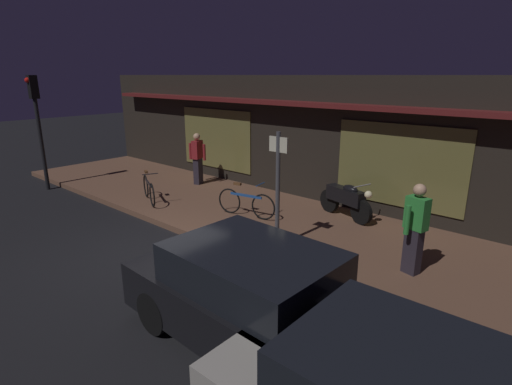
# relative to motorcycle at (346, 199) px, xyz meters

# --- Properties ---
(ground_plane) EXTENTS (60.00, 60.00, 0.00)m
(ground_plane) POSITION_rel_motorcycle_xyz_m (-2.27, -4.23, -0.65)
(ground_plane) COLOR black
(sidewalk_slab) EXTENTS (18.00, 4.00, 0.15)m
(sidewalk_slab) POSITION_rel_motorcycle_xyz_m (-2.27, -1.23, -0.57)
(sidewalk_slab) COLOR brown
(sidewalk_slab) RESTS_ON ground_plane
(storefront_building) EXTENTS (18.00, 3.30, 3.60)m
(storefront_building) POSITION_rel_motorcycle_xyz_m (-2.27, 2.16, 1.16)
(storefront_building) COLOR black
(storefront_building) RESTS_ON ground_plane
(motorcycle) EXTENTS (1.67, 0.70, 0.97)m
(motorcycle) POSITION_rel_motorcycle_xyz_m (0.00, 0.00, 0.00)
(motorcycle) COLOR black
(motorcycle) RESTS_ON sidewalk_slab
(bicycle_parked) EXTENTS (1.64, 0.47, 0.91)m
(bicycle_parked) POSITION_rel_motorcycle_xyz_m (-1.96, -1.56, -0.14)
(bicycle_parked) COLOR black
(bicycle_parked) RESTS_ON sidewalk_slab
(bicycle_extra) EXTENTS (1.53, 0.73, 0.91)m
(bicycle_extra) POSITION_rel_motorcycle_xyz_m (-4.84, -2.46, -0.14)
(bicycle_extra) COLOR black
(bicycle_extra) RESTS_ON sidewalk_slab
(person_photographer) EXTENTS (0.61, 0.43, 1.67)m
(person_photographer) POSITION_rel_motorcycle_xyz_m (-5.28, -0.26, 0.38)
(person_photographer) COLOR #28232D
(person_photographer) RESTS_ON sidewalk_slab
(person_bystander) EXTENTS (0.42, 0.61, 1.67)m
(person_bystander) POSITION_rel_motorcycle_xyz_m (2.34, -1.81, 0.38)
(person_bystander) COLOR #28232D
(person_bystander) RESTS_ON sidewalk_slab
(sign_post) EXTENTS (0.44, 0.09, 2.40)m
(sign_post) POSITION_rel_motorcycle_xyz_m (-0.21, -2.50, 0.86)
(sign_post) COLOR #47474C
(sign_post) RESTS_ON sidewalk_slab
(traffic_light_pole) EXTENTS (0.24, 0.33, 3.60)m
(traffic_light_pole) POSITION_rel_motorcycle_xyz_m (-8.87, -3.62, 1.83)
(traffic_light_pole) COLOR black
(traffic_light_pole) RESTS_ON ground_plane
(parked_car_near) EXTENTS (4.15, 1.88, 1.42)m
(parked_car_near) POSITION_rel_motorcycle_xyz_m (1.48, -5.03, 0.06)
(parked_car_near) COLOR black
(parked_car_near) RESTS_ON ground_plane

